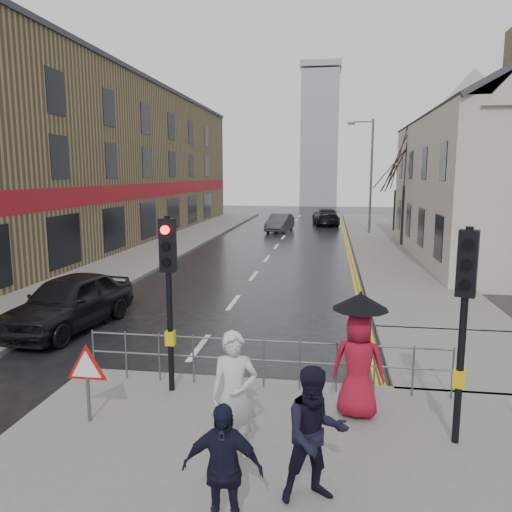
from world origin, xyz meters
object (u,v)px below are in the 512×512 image
(pedestrian_b, at_px, (315,435))
(pedestrian_a, at_px, (234,394))
(pedestrian_d, at_px, (222,470))
(car_mid, at_px, (280,223))
(pedestrian_with_umbrella, at_px, (359,352))
(car_parked, at_px, (69,302))

(pedestrian_b, bearing_deg, pedestrian_a, 124.83)
(pedestrian_d, bearing_deg, car_mid, 92.50)
(pedestrian_a, xyz_separation_m, pedestrian_b, (1.22, -0.88, -0.06))
(pedestrian_with_umbrella, bearing_deg, pedestrian_d, -118.05)
(pedestrian_with_umbrella, xyz_separation_m, pedestrian_d, (-1.69, -3.18, -0.35))
(pedestrian_b, bearing_deg, pedestrian_with_umbrella, 55.28)
(car_parked, bearing_deg, pedestrian_a, -37.17)
(pedestrian_with_umbrella, relative_size, car_mid, 0.54)
(pedestrian_b, height_order, pedestrian_with_umbrella, pedestrian_with_umbrella)
(pedestrian_a, bearing_deg, pedestrian_b, -43.71)
(pedestrian_with_umbrella, bearing_deg, car_parked, 150.70)
(pedestrian_a, relative_size, car_mid, 0.47)
(pedestrian_a, distance_m, pedestrian_with_umbrella, 2.42)
(pedestrian_d, bearing_deg, pedestrian_a, 94.21)
(car_mid, bearing_deg, pedestrian_d, -77.50)
(pedestrian_with_umbrella, relative_size, car_parked, 0.48)
(pedestrian_with_umbrella, xyz_separation_m, car_parked, (-7.72, 4.33, -0.53))
(pedestrian_with_umbrella, xyz_separation_m, car_mid, (-4.31, 29.43, -0.63))
(pedestrian_d, height_order, car_parked, pedestrian_d)
(pedestrian_a, bearing_deg, car_parked, 127.13)
(pedestrian_a, relative_size, car_parked, 0.42)
(pedestrian_a, relative_size, pedestrian_with_umbrella, 0.87)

